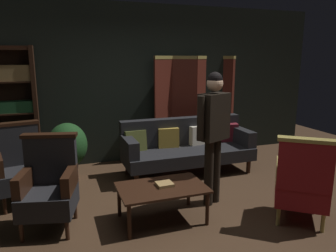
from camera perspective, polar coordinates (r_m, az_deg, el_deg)
The scene contains 12 objects.
ground_plane at distance 4.01m, azimuth 3.97°, elevation -15.72°, with size 10.00×10.00×0.00m, color #3D2819.
back_wall at distance 5.89m, azimuth -5.42°, elevation 7.48°, with size 7.20×0.10×2.80m, color black.
folding_screen at distance 6.29m, azimuth 6.12°, elevation 3.96°, with size 2.08×0.49×1.90m.
bookshelf at distance 5.54m, azimuth -26.76°, elevation 2.66°, with size 0.90×0.32×2.05m.
velvet_couch at distance 5.30m, azimuth 3.24°, elevation -3.40°, with size 2.12×0.78×0.88m.
coffee_table at distance 3.76m, azimuth -1.07°, elevation -11.38°, with size 1.00×0.64×0.42m.
armchair_gilt_accent at distance 3.98m, azimuth 22.75°, elevation -9.18°, with size 0.81×0.81×1.04m.
armchair_wing_left at distance 4.63m, azimuth -24.93°, elevation -6.43°, with size 0.68×0.68×1.04m.
armchair_wing_right at distance 3.82m, azimuth -20.40°, elevation -9.91°, with size 0.70×0.70×1.04m.
standing_figure at distance 4.05m, azimuth 8.11°, elevation -0.08°, with size 0.55×0.35×1.70m.
potted_plant at distance 5.18m, azimuth -17.42°, elevation -3.61°, with size 0.60×0.60×0.89m.
book_tan_leather at distance 3.76m, azimuth -0.61°, elevation -10.33°, with size 0.19×0.17×0.04m, color #9E7A47.
Camera 1 is at (-1.44, -3.25, 1.87)m, focal length 34.26 mm.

